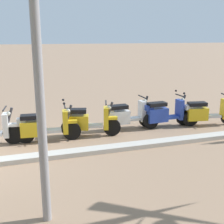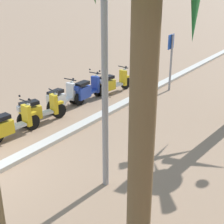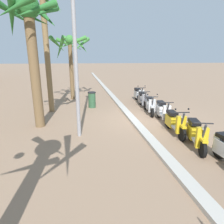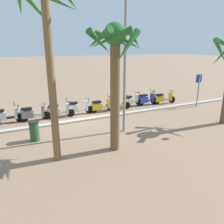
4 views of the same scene
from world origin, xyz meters
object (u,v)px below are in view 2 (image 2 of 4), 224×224
object	(u,v)px
scooter_yellow_gap_after_mid	(113,83)
scooter_white_far_back	(61,98)
scooter_blue_lead_nearest	(87,90)
crossing_sign	(171,56)
scooter_yellow_tail_end	(10,125)
palm_tree_by_mall_entrance	(146,22)
scooter_yellow_mid_centre	(38,111)

from	to	relation	value
scooter_yellow_gap_after_mid	scooter_white_far_back	size ratio (longest dim) A/B	1.07
scooter_blue_lead_nearest	crossing_sign	bearing A→B (deg)	147.79
scooter_white_far_back	scooter_yellow_tail_end	distance (m)	2.65
crossing_sign	palm_tree_by_mall_entrance	distance (m)	9.75
scooter_yellow_gap_after_mid	palm_tree_by_mall_entrance	world-z (taller)	palm_tree_by_mall_entrance
scooter_yellow_gap_after_mid	scooter_blue_lead_nearest	bearing A→B (deg)	-9.51
palm_tree_by_mall_entrance	scooter_yellow_mid_centre	bearing A→B (deg)	-117.62
scooter_yellow_gap_after_mid	scooter_yellow_tail_end	bearing A→B (deg)	-0.24
scooter_yellow_gap_after_mid	scooter_white_far_back	bearing A→B (deg)	-9.17
crossing_sign	palm_tree_by_mall_entrance	xyz separation A→B (m)	(8.72, 3.65, 2.39)
scooter_yellow_mid_centre	scooter_blue_lead_nearest	bearing A→B (deg)	-178.42
scooter_yellow_gap_after_mid	scooter_yellow_mid_centre	xyz separation A→B (m)	(4.03, -0.16, 0.01)
scooter_blue_lead_nearest	scooter_yellow_mid_centre	world-z (taller)	scooter_blue_lead_nearest
scooter_white_far_back	scooter_yellow_mid_centre	xyz separation A→B (m)	(1.37, 0.27, 0.01)
scooter_blue_lead_nearest	crossing_sign	world-z (taller)	crossing_sign
scooter_yellow_gap_after_mid	crossing_sign	distance (m)	2.71
scooter_yellow_gap_after_mid	scooter_blue_lead_nearest	distance (m)	1.43
scooter_yellow_tail_end	palm_tree_by_mall_entrance	distance (m)	6.65
crossing_sign	scooter_yellow_mid_centre	bearing A→B (deg)	-18.42
scooter_yellow_tail_end	crossing_sign	world-z (taller)	crossing_sign
scooter_yellow_tail_end	scooter_blue_lead_nearest	bearing A→B (deg)	-176.83
scooter_white_far_back	crossing_sign	world-z (taller)	crossing_sign
scooter_yellow_mid_centre	scooter_yellow_tail_end	size ratio (longest dim) A/B	0.96
scooter_yellow_tail_end	crossing_sign	distance (m)	7.35
scooter_yellow_tail_end	palm_tree_by_mall_entrance	world-z (taller)	palm_tree_by_mall_entrance
scooter_yellow_gap_after_mid	scooter_yellow_mid_centre	size ratio (longest dim) A/B	1.07
scooter_blue_lead_nearest	scooter_yellow_mid_centre	xyz separation A→B (m)	(2.62, 0.07, -0.01)
scooter_blue_lead_nearest	scooter_white_far_back	world-z (taller)	scooter_blue_lead_nearest
scooter_blue_lead_nearest	scooter_yellow_mid_centre	size ratio (longest dim) A/B	1.01
scooter_white_far_back	scooter_yellow_tail_end	bearing A→B (deg)	8.85
scooter_yellow_gap_after_mid	palm_tree_by_mall_entrance	bearing A→B (deg)	37.92
crossing_sign	scooter_blue_lead_nearest	bearing A→B (deg)	-32.21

